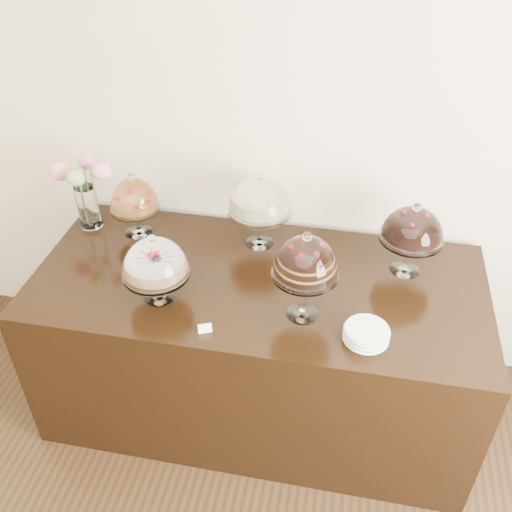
% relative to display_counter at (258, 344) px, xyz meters
% --- Properties ---
extents(wall_back, '(5.00, 0.04, 3.00)m').
position_rel_display_counter_xyz_m(wall_back, '(-0.02, 0.55, 1.05)').
color(wall_back, beige).
rests_on(wall_back, ground).
extents(display_counter, '(2.20, 1.00, 0.90)m').
position_rel_display_counter_xyz_m(display_counter, '(0.00, 0.00, 0.00)').
color(display_counter, black).
rests_on(display_counter, ground).
extents(cake_stand_sugar_sponge, '(0.31, 0.31, 0.35)m').
position_rel_display_counter_xyz_m(cake_stand_sugar_sponge, '(-0.43, -0.21, 0.66)').
color(cake_stand_sugar_sponge, white).
rests_on(cake_stand_sugar_sponge, display_counter).
extents(cake_stand_choco_layer, '(0.29, 0.29, 0.45)m').
position_rel_display_counter_xyz_m(cake_stand_choco_layer, '(0.24, -0.20, 0.75)').
color(cake_stand_choco_layer, white).
rests_on(cake_stand_choco_layer, display_counter).
extents(cake_stand_cheesecake, '(0.33, 0.33, 0.41)m').
position_rel_display_counter_xyz_m(cake_stand_cheesecake, '(-0.05, 0.30, 0.72)').
color(cake_stand_cheesecake, white).
rests_on(cake_stand_cheesecake, display_counter).
extents(cake_stand_dark_choco, '(0.31, 0.31, 0.39)m').
position_rel_display_counter_xyz_m(cake_stand_dark_choco, '(0.70, 0.21, 0.70)').
color(cake_stand_dark_choco, white).
rests_on(cake_stand_dark_choco, display_counter).
extents(cake_stand_fruit_tart, '(0.26, 0.26, 0.36)m').
position_rel_display_counter_xyz_m(cake_stand_fruit_tart, '(-0.71, 0.28, 0.67)').
color(cake_stand_fruit_tart, white).
rests_on(cake_stand_fruit_tart, display_counter).
extents(flower_vase, '(0.34, 0.26, 0.41)m').
position_rel_display_counter_xyz_m(flower_vase, '(-1.00, 0.29, 0.69)').
color(flower_vase, white).
rests_on(flower_vase, display_counter).
extents(plate_stack, '(0.19, 0.19, 0.06)m').
position_rel_display_counter_xyz_m(plate_stack, '(0.53, -0.31, 0.48)').
color(plate_stack, white).
rests_on(plate_stack, display_counter).
extents(price_card_left, '(0.06, 0.04, 0.04)m').
position_rel_display_counter_xyz_m(price_card_left, '(-0.16, -0.40, 0.47)').
color(price_card_left, white).
rests_on(price_card_left, display_counter).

